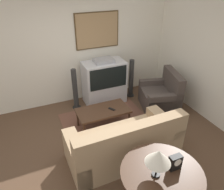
{
  "coord_description": "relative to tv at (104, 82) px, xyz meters",
  "views": [
    {
      "loc": [
        -1.12,
        -2.99,
        3.04
      ],
      "look_at": [
        0.49,
        0.69,
        0.75
      ],
      "focal_mm": 35.0,
      "sensor_mm": 36.0,
      "label": 1
    }
  ],
  "objects": [
    {
      "name": "area_rug",
      "position": [
        -0.32,
        -1.01,
        -0.56
      ],
      "size": [
        1.94,
        1.69,
        0.01
      ],
      "color": "brown",
      "rests_on": "ground_plane"
    },
    {
      "name": "remote",
      "position": [
        -0.26,
        -1.07,
        -0.11
      ],
      "size": [
        0.12,
        0.16,
        0.02
      ],
      "color": "black",
      "rests_on": "coffee_table"
    },
    {
      "name": "wall_right",
      "position": [
        1.93,
        -1.69,
        0.79
      ],
      "size": [
        0.06,
        12.0,
        2.7
      ],
      "color": "silver",
      "rests_on": "ground_plane"
    },
    {
      "name": "table_lamp",
      "position": [
        -0.53,
        -3.13,
        0.5
      ],
      "size": [
        0.33,
        0.33,
        0.42
      ],
      "color": "black",
      "rests_on": "console_table"
    },
    {
      "name": "ground_plane",
      "position": [
        -0.7,
        -1.69,
        -0.56
      ],
      "size": [
        12.0,
        12.0,
        0.0
      ],
      "primitive_type": "plane",
      "color": "brown"
    },
    {
      "name": "coffee_table",
      "position": [
        -0.44,
        -1.01,
        -0.17
      ],
      "size": [
        1.12,
        0.6,
        0.44
      ],
      "color": "#472D1E",
      "rests_on": "ground_plane"
    },
    {
      "name": "couch",
      "position": [
        -0.43,
        -2.05,
        -0.23
      ],
      "size": [
        2.0,
        0.94,
        0.95
      ],
      "rotation": [
        0.0,
        0.0,
        3.15
      ],
      "color": "tan",
      "rests_on": "ground_plane"
    },
    {
      "name": "speaker_tower_right",
      "position": [
        0.77,
        -0.02,
        -0.07
      ],
      "size": [
        0.21,
        0.21,
        1.05
      ],
      "color": "black",
      "rests_on": "ground_plane"
    },
    {
      "name": "armchair",
      "position": [
        1.17,
        -0.85,
        -0.25
      ],
      "size": [
        1.04,
        1.15,
        0.95
      ],
      "rotation": [
        0.0,
        0.0,
        -1.84
      ],
      "color": "#473D38",
      "rests_on": "ground_plane"
    },
    {
      "name": "mantel_clock",
      "position": [
        -0.24,
        -3.13,
        0.29
      ],
      "size": [
        0.17,
        0.1,
        0.21
      ],
      "color": "black",
      "rests_on": "console_table"
    },
    {
      "name": "speaker_tower_left",
      "position": [
        -0.77,
        -0.02,
        -0.07
      ],
      "size": [
        0.21,
        0.21,
        1.05
      ],
      "color": "black",
      "rests_on": "ground_plane"
    },
    {
      "name": "tv",
      "position": [
        0.0,
        0.0,
        0.0
      ],
      "size": [
        1.04,
        0.6,
        1.19
      ],
      "color": "silver",
      "rests_on": "ground_plane"
    },
    {
      "name": "console_table",
      "position": [
        -0.42,
        -3.12,
        0.11
      ],
      "size": [
        1.11,
        1.11,
        0.74
      ],
      "color": "#472D1E",
      "rests_on": "ground_plane"
    },
    {
      "name": "wall_back",
      "position": [
        -0.69,
        0.44,
        0.79
      ],
      "size": [
        12.0,
        0.1,
        2.7
      ],
      "color": "silver",
      "rests_on": "ground_plane"
    }
  ]
}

